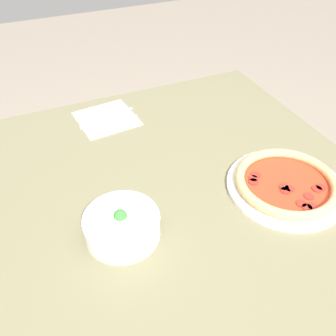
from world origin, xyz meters
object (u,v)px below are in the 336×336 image
Objects in this scene: bowl at (121,225)px; fork at (110,122)px; knife at (107,114)px; pizza at (286,184)px.

bowl is 0.50m from fork.
bowl is 0.90× the size of knife.
pizza reaches higher than fork.
knife is (0.05, -0.01, -0.00)m from fork.
bowl is at bearing 87.03° from pizza.
bowl is 0.91× the size of fork.
fork is at bearing -13.24° from bowl.
pizza is 1.60× the size of fork.
pizza is 1.76× the size of bowl.
knife is (0.56, 0.34, -0.01)m from pizza.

